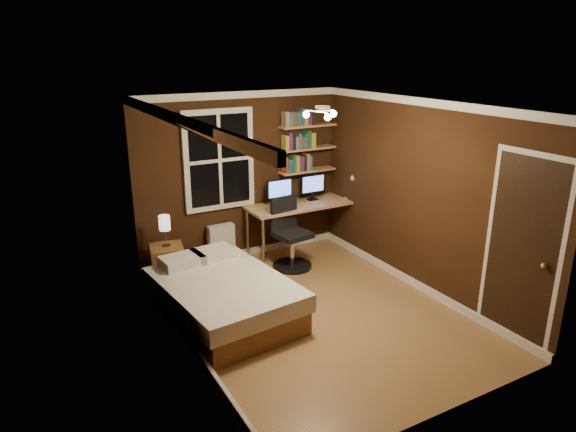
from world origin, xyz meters
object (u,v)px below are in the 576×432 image
nightstand (168,265)px  desk_lamp (350,186)px  office_chair (290,241)px  monitor_left (280,192)px  radiator (221,244)px  bed (224,297)px  bedside_lamp (165,231)px  desk (301,207)px  monitor_right (313,187)px

nightstand → desk_lamp: 3.03m
nightstand → office_chair: size_ratio=0.52×
monitor_left → radiator: bearing=171.0°
nightstand → monitor_left: monitor_left is taller
bed → bedside_lamp: size_ratio=4.49×
bed → desk: bearing=29.8°
desk → monitor_left: 0.43m
bed → desk: 2.33m
radiator → monitor_right: (1.50, -0.14, 0.71)m
nightstand → monitor_left: (1.82, 0.16, 0.74)m
nightstand → monitor_left: 1.97m
bed → nightstand: size_ratio=3.64×
radiator → monitor_left: 1.17m
radiator → monitor_right: 1.66m
radiator → office_chair: (0.83, -0.63, 0.10)m
nightstand → monitor_right: size_ratio=1.28×
desk_lamp → office_chair: size_ratio=0.42×
nightstand → office_chair: office_chair is taller
bedside_lamp → desk: 2.15m
monitor_left → desk_lamp: desk_lamp is taller
desk → desk_lamp: size_ratio=3.85×
bedside_lamp → nightstand: bearing=0.0°
office_chair → monitor_right: bearing=27.5°
monitor_left → bed: bearing=-136.7°
bedside_lamp → monitor_left: (1.82, 0.16, 0.26)m
bedside_lamp → monitor_right: 2.43m
desk → office_chair: bearing=-136.0°
radiator → monitor_left: monitor_left is taller
nightstand → monitor_left: size_ratio=1.28×
monitor_right → desk: bearing=-161.9°
monitor_left → desk: bearing=-14.6°
monitor_right → office_chair: 1.03m
monitor_left → office_chair: bearing=-100.1°
monitor_right → desk_lamp: (0.52, -0.27, 0.02)m
monitor_right → bedside_lamp: bearing=-176.2°
desk → monitor_left: monitor_left is taller
bed → desk: desk is taller
radiator → monitor_right: bearing=-5.5°
desk → office_chair: 0.67m
bedside_lamp → radiator: 1.06m
nightstand → bed: bearing=-65.4°
bedside_lamp → monitor_right: size_ratio=1.04×
bedside_lamp → office_chair: bearing=-10.5°
desk_lamp → bedside_lamp: bearing=177.8°
bedside_lamp → radiator: bearing=18.6°
radiator → office_chair: office_chair is taller
bedside_lamp → desk_lamp: bearing=-2.2°
monitor_right → office_chair: (-0.67, -0.48, -0.61)m
radiator → desk: size_ratio=0.35×
monitor_right → monitor_left: bearing=180.0°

